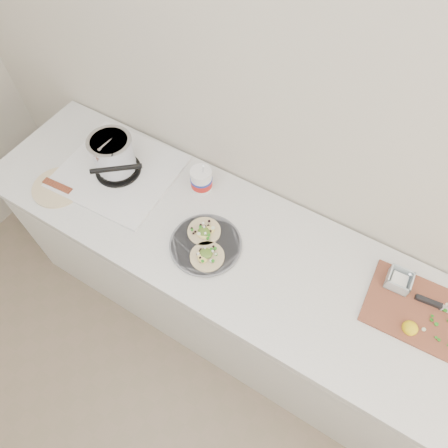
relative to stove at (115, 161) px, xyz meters
The scene contains 6 objects.
counter 0.86m from the stove, ahead, with size 2.44×0.66×0.90m.
stove is the anchor object (origin of this frame).
taco_plate 0.59m from the stove, 12.39° to the right, with size 0.31×0.31×0.04m.
tub 0.41m from the stove, 17.64° to the left, with size 0.10×0.10×0.22m.
cutboard 1.44m from the stove, ahead, with size 0.43×0.31×0.07m.
bacon_plate 0.30m from the stove, 129.59° to the right, with size 0.24×0.24×0.02m.
Camera 1 is at (0.41, 0.66, 2.37)m, focal length 32.00 mm.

